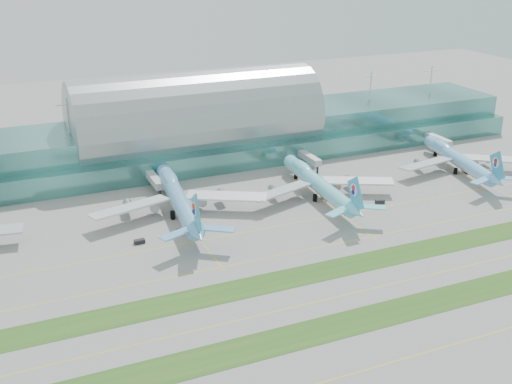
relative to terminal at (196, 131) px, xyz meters
name	(u,v)px	position (x,y,z in m)	size (l,w,h in m)	color
ground	(323,275)	(-0.01, -128.79, -14.23)	(700.00, 700.00, 0.00)	gray
terminal	(196,131)	(0.00, 0.00, 0.00)	(340.00, 69.10, 36.00)	#3D7A75
grass_strip_near	(370,318)	(-0.01, -156.79, -14.19)	(420.00, 12.00, 0.08)	#2D591E
grass_strip_far	(320,272)	(-0.01, -126.79, -14.19)	(420.00, 12.00, 0.08)	#2D591E
taxiline_a	(411,357)	(-0.01, -176.79, -14.22)	(420.00, 0.35, 0.01)	yellow
taxiline_b	(345,295)	(-0.01, -142.79, -14.22)	(420.00, 0.35, 0.01)	yellow
taxiline_c	(298,252)	(-0.01, -110.79, -14.22)	(420.00, 0.35, 0.01)	yellow
taxiline_d	(272,227)	(-0.01, -88.79, -14.22)	(420.00, 0.35, 0.01)	yellow
airliner_b	(178,197)	(-28.53, -61.93, -7.38)	(70.71, 80.70, 22.21)	#66ACE2
airliner_c	(318,183)	(30.74, -68.06, -7.85)	(66.10, 75.19, 20.69)	#6DDDF1
airliner_d	(458,158)	(106.89, -65.38, -8.09)	(62.46, 71.84, 19.91)	#71C1FA
gse_c	(139,241)	(-49.38, -82.29, -13.50)	(3.84, 2.01, 1.44)	black
gse_d	(182,231)	(-32.75, -79.91, -13.45)	(4.01, 1.90, 1.56)	black
gse_e	(357,201)	(42.94, -80.36, -13.40)	(3.78, 1.81, 1.66)	orange
gse_f	(380,201)	(51.22, -84.73, -13.47)	(3.84, 1.86, 1.52)	black
gse_g	(481,173)	(112.98, -74.86, -13.37)	(4.28, 2.11, 1.71)	black
gse_h	(483,176)	(111.99, -77.21, -13.48)	(3.52, 1.71, 1.50)	black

